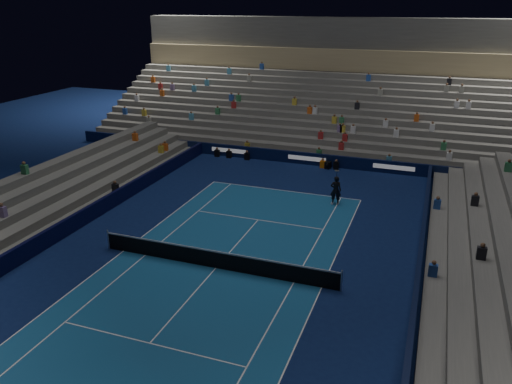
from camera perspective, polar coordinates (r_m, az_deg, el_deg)
The scene contains 11 objects.
ground at distance 25.92m, azimuth -4.57°, elevation -8.60°, with size 90.00×90.00×0.00m, color #0B1844.
court_surface at distance 25.92m, azimuth -4.57°, elevation -8.59°, with size 10.97×23.77×0.01m, color navy.
sponsor_barrier_far at distance 41.94m, azimuth 5.83°, elevation 3.80°, with size 44.00×0.25×1.00m, color black.
sponsor_barrier_east at distance 23.83m, azimuth 17.62°, elevation -11.08°, with size 0.25×37.00×1.00m, color black.
sponsor_barrier_west at distance 30.65m, azimuth -21.42°, elevation -4.18°, with size 0.25×37.00×1.00m, color black.
grandstand_main at distance 50.18m, azimuth 8.67°, elevation 9.88°, with size 44.00×15.20×11.20m.
grandstand_east at distance 23.89m, azimuth 26.17°, elevation -11.13°, with size 5.00×37.00×2.50m.
grandstand_west at distance 32.79m, azimuth -26.12°, elevation -2.49°, with size 5.00×37.00×2.50m.
tennis_net at distance 25.68m, azimuth -4.60°, elevation -7.62°, with size 12.90×0.10×1.10m.
tennis_player at distance 33.70m, azimuth 9.04°, elevation 0.20°, with size 0.72×0.47×1.97m, color black.
broadcast_camera at distance 41.11m, azimuth 8.14°, elevation 3.04°, with size 0.50×0.91×0.57m.
Camera 1 is at (9.57, -20.47, 12.71)m, focal length 35.27 mm.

